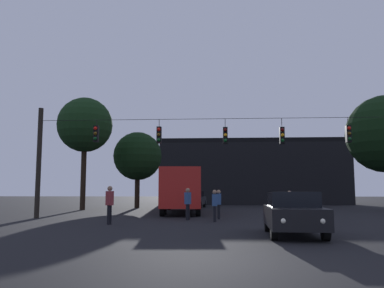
% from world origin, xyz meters
% --- Properties ---
extents(ground_plane, '(168.00, 168.00, 0.00)m').
position_xyz_m(ground_plane, '(0.00, 24.50, 0.00)').
color(ground_plane, black).
rests_on(ground_plane, ground).
extents(overhead_signal_span, '(21.25, 0.44, 6.41)m').
position_xyz_m(overhead_signal_span, '(0.04, 14.39, 3.74)').
color(overhead_signal_span, black).
rests_on(overhead_signal_span, ground).
extents(city_bus, '(3.18, 11.13, 3.00)m').
position_xyz_m(city_bus, '(-2.66, 20.78, 1.87)').
color(city_bus, '#B21E19').
rests_on(city_bus, ground).
extents(car_near_right, '(2.02, 4.41, 1.52)m').
position_xyz_m(car_near_right, '(2.52, 5.96, 0.80)').
color(car_near_right, black).
rests_on(car_near_right, ground).
extents(car_far_left, '(2.24, 4.47, 1.52)m').
position_xyz_m(car_far_left, '(-2.28, 29.52, 0.80)').
color(car_far_left, '#2D2D33').
rests_on(car_far_left, ground).
extents(pedestrian_crossing_left, '(0.26, 0.37, 1.61)m').
position_xyz_m(pedestrian_crossing_left, '(-0.25, 12.11, 0.90)').
color(pedestrian_crossing_left, black).
rests_on(pedestrian_crossing_left, ground).
extents(pedestrian_crossing_center, '(0.26, 0.37, 1.61)m').
position_xyz_m(pedestrian_crossing_center, '(-0.04, 14.17, 0.91)').
color(pedestrian_crossing_center, black).
rests_on(pedestrian_crossing_center, ground).
extents(pedestrian_crossing_right, '(0.31, 0.40, 1.57)m').
position_xyz_m(pedestrian_crossing_right, '(3.51, 12.22, 0.88)').
color(pedestrian_crossing_right, black).
rests_on(pedestrian_crossing_right, ground).
extents(pedestrian_near_bus, '(0.36, 0.42, 1.71)m').
position_xyz_m(pedestrian_near_bus, '(-1.71, 13.34, 0.97)').
color(pedestrian_near_bus, black).
rests_on(pedestrian_near_bus, ground).
extents(pedestrian_trailing, '(0.32, 0.41, 1.78)m').
position_xyz_m(pedestrian_trailing, '(-5.17, 10.32, 1.02)').
color(pedestrian_trailing, black).
rests_on(pedestrian_trailing, ground).
extents(corner_building, '(21.43, 9.45, 7.48)m').
position_xyz_m(corner_building, '(4.15, 41.47, 3.74)').
color(corner_building, black).
rests_on(corner_building, ground).
extents(tree_left_silhouette, '(4.45, 4.45, 6.99)m').
position_xyz_m(tree_left_silhouette, '(-7.43, 28.47, 4.74)').
color(tree_left_silhouette, black).
rests_on(tree_left_silhouette, ground).
extents(tree_right_far, '(4.57, 4.57, 9.35)m').
position_xyz_m(tree_right_far, '(-11.14, 24.41, 7.02)').
color(tree_right_far, black).
rests_on(tree_right_far, ground).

